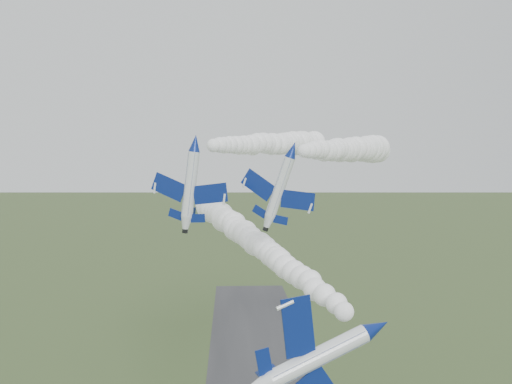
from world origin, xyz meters
TOP-DOWN VIEW (x-y plane):
  - jet_lead at (4.70, -0.80)m, footprint 5.05×12.92m
  - smoke_trail_jet_lead at (-4.29, 37.53)m, footprint 22.31×70.92m
  - jet_pair_left at (-11.49, 24.57)m, footprint 10.23×11.83m
  - smoke_trail_jet_pair_left at (0.81, 54.22)m, footprint 26.70×55.68m
  - jet_pair_right at (0.48, 23.77)m, footprint 9.30×11.28m
  - smoke_trail_jet_pair_right at (14.57, 55.93)m, footprint 31.13×62.32m

SIDE VIEW (x-z plane):
  - jet_lead at x=4.70m, z-range 25.03..35.13m
  - smoke_trail_jet_lead at x=-4.29m, z-range 30.33..35.10m
  - jet_pair_right at x=0.48m, z-range 43.33..47.23m
  - jet_pair_left at x=-11.49m, z-range 44.51..47.68m
  - smoke_trail_jet_pair_right at x=14.57m, z-range 43.47..49.14m
  - smoke_trail_jet_pair_left at x=0.81m, z-range 44.77..49.71m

